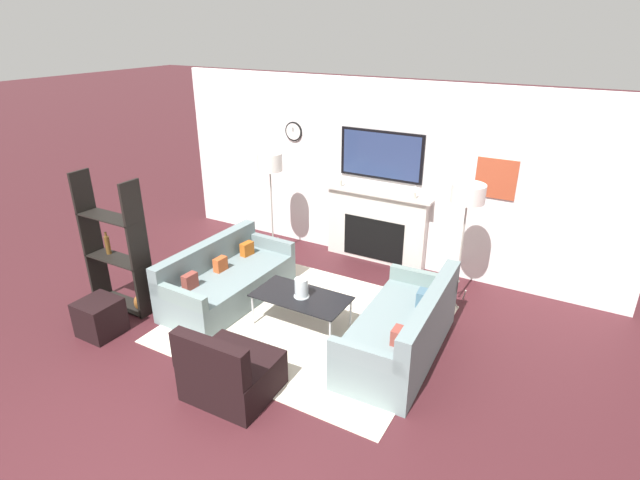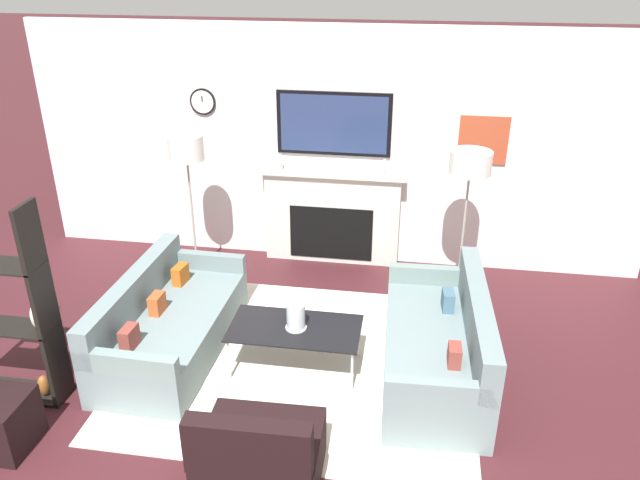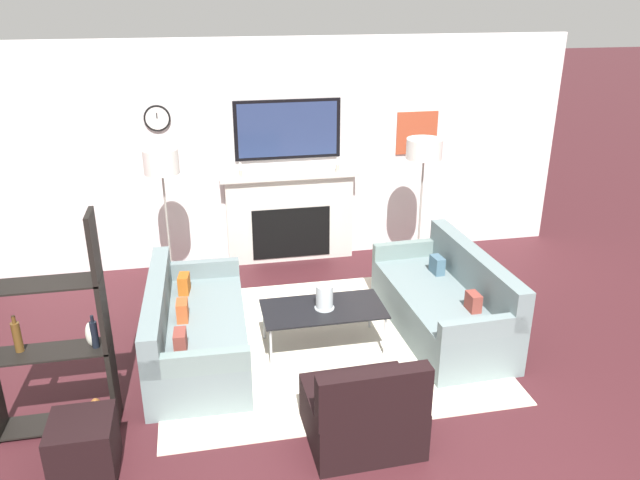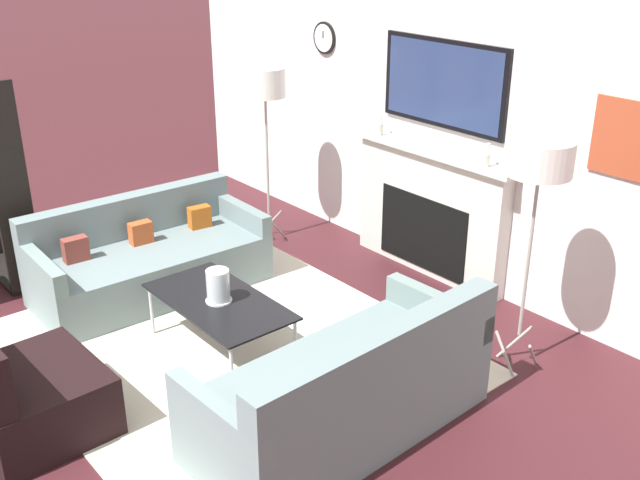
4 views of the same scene
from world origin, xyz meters
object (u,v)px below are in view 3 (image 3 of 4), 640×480
(floor_lamp_right, at_px, (424,151))
(ottoman, at_px, (84,447))
(coffee_table, at_px, (323,310))
(armchair, at_px, (363,413))
(couch_right, at_px, (445,304))
(floor_lamp_left, at_px, (161,164))
(shelf_unit, at_px, (48,338))
(couch_left, at_px, (193,332))
(hurricane_candle, at_px, (324,298))

(floor_lamp_right, relative_size, ottoman, 3.72)
(coffee_table, height_order, ottoman, ottoman)
(armchair, distance_m, ottoman, 2.01)
(couch_right, distance_m, floor_lamp_right, 1.86)
(couch_right, distance_m, ottoman, 3.53)
(floor_lamp_right, bearing_deg, couch_right, -98.82)
(floor_lamp_left, bearing_deg, shelf_unit, -110.34)
(coffee_table, distance_m, floor_lamp_right, 2.36)
(couch_left, height_order, floor_lamp_left, floor_lamp_left)
(hurricane_candle, relative_size, floor_lamp_right, 0.14)
(floor_lamp_right, bearing_deg, floor_lamp_left, 180.00)
(floor_lamp_left, distance_m, ottoman, 3.11)
(hurricane_candle, relative_size, floor_lamp_left, 0.14)
(couch_left, relative_size, floor_lamp_left, 1.13)
(couch_right, bearing_deg, floor_lamp_right, 81.18)
(hurricane_candle, bearing_deg, armchair, -89.62)
(armchair, height_order, floor_lamp_right, floor_lamp_right)
(floor_lamp_left, bearing_deg, floor_lamp_right, -0.00)
(coffee_table, xyz_separation_m, hurricane_candle, (0.01, -0.00, 0.13))
(couch_left, relative_size, shelf_unit, 1.07)
(floor_lamp_right, relative_size, shelf_unit, 0.93)
(couch_left, xyz_separation_m, armchair, (1.23, -1.45, -0.01))
(couch_right, height_order, hurricane_candle, couch_right)
(couch_right, height_order, coffee_table, couch_right)
(armchair, distance_m, hurricane_candle, 1.39)
(shelf_unit, bearing_deg, armchair, -15.98)
(floor_lamp_left, bearing_deg, coffee_table, -46.00)
(couch_left, height_order, coffee_table, couch_left)
(ottoman, bearing_deg, floor_lamp_right, 38.72)
(coffee_table, distance_m, shelf_unit, 2.39)
(ottoman, bearing_deg, couch_left, 60.41)
(couch_right, distance_m, hurricane_candle, 1.27)
(shelf_unit, bearing_deg, ottoman, -65.96)
(hurricane_candle, bearing_deg, floor_lamp_left, 134.11)
(couch_left, distance_m, couch_right, 2.47)
(couch_right, relative_size, coffee_table, 1.65)
(armchair, xyz_separation_m, floor_lamp_right, (1.45, 2.85, 1.23))
(couch_left, height_order, shelf_unit, shelf_unit)
(armchair, relative_size, hurricane_candle, 3.53)
(armchair, bearing_deg, floor_lamp_right, 63.00)
(hurricane_candle, bearing_deg, couch_left, 176.22)
(couch_right, relative_size, floor_lamp_left, 1.14)
(floor_lamp_right, bearing_deg, ottoman, -141.28)
(armchair, relative_size, floor_lamp_right, 0.51)
(coffee_table, bearing_deg, shelf_unit, -162.10)
(armchair, xyz_separation_m, ottoman, (-2.01, 0.08, -0.04))
(couch_left, xyz_separation_m, coffee_table, (1.21, -0.08, 0.13))
(couch_right, relative_size, hurricane_candle, 7.95)
(couch_left, bearing_deg, coffee_table, -3.57)
(coffee_table, xyz_separation_m, ottoman, (-1.99, -1.30, -0.18))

